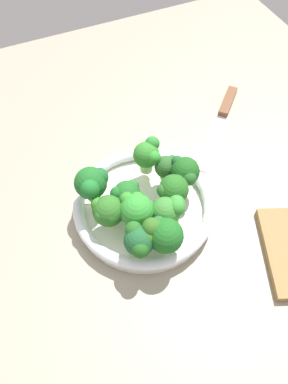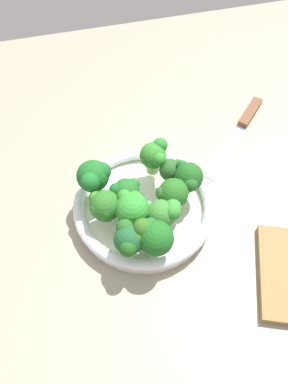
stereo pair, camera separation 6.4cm
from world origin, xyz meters
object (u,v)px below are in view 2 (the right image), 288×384
Objects in this scene: broccoli_floret_2 at (173,193)px; broccoli_floret_3 at (132,209)px; broccoli_floret_7 at (154,156)px; broccoli_floret_4 at (171,170)px; broccoli_floret_9 at (129,239)px; broccoli_floret_5 at (126,192)px; broccoli_floret_10 at (154,236)px; broccoli_floret_6 at (188,178)px; broccoli_floret_8 at (164,214)px; broccoli_floret_1 at (104,205)px; knife at (242,126)px; broccoli_floret_0 at (94,177)px; bowl at (144,207)px.

broccoli_floret_2 is 0.97× the size of broccoli_floret_3.
broccoli_floret_2 is at bearing -84.05° from broccoli_floret_7.
broccoli_floret_4 is 16.63cm from broccoli_floret_9.
broccoli_floret_10 reaches higher than broccoli_floret_5.
broccoli_floret_6 reaches higher than broccoli_floret_8.
broccoli_floret_1 is 39.44cm from knife.
broccoli_floret_5 is (-7.76, 2.49, -0.29)cm from broccoli_floret_2.
broccoli_floret_0 is at bearing -168.86° from broccoli_floret_7.
bowl is 9.81cm from broccoli_floret_7.
broccoli_floret_1 is 0.93× the size of broccoli_floret_2.
broccoli_floret_5 is at bearing -152.06° from knife.
broccoli_floret_5 is 0.30× the size of knife.
broccoli_floret_5 and broccoli_floret_8 have the same top height.
broccoli_floret_0 is 9.41cm from broccoli_floret_3.
broccoli_floret_0 is 1.12× the size of broccoli_floret_2.
broccoli_floret_9 reaches higher than bowl.
knife is (25.07, 21.96, -6.92)cm from broccoli_floret_8.
broccoli_floret_2 is at bearing -105.01° from broccoli_floret_4.
broccoli_floret_3 reaches higher than broccoli_floret_5.
broccoli_floret_6 is 8.61cm from broccoli_floret_8.
broccoli_floret_6 is at bearing -13.86° from broccoli_floret_0.
broccoli_floret_1 is 4.68cm from broccoli_floret_5.
broccoli_floret_7 is 17.81cm from broccoli_floret_9.
broccoli_floret_3 reaches higher than broccoli_floret_4.
broccoli_floret_8 is (10.14, -9.91, -1.07)cm from broccoli_floret_0.
broccoli_floret_9 is 41.33cm from knife.
broccoli_floret_9 reaches higher than knife.
broccoli_floret_4 is (13.65, 4.85, -0.42)cm from broccoli_floret_1.
broccoli_floret_0 is at bearing 176.80° from broccoli_floret_4.
broccoli_floret_9 is (-10.94, -12.51, 0.66)cm from broccoli_floret_4.
broccoli_floret_10 reaches higher than broccoli_floret_4.
broccoli_floret_0 reaches higher than broccoli_floret_1.
broccoli_floret_9 reaches higher than broccoli_floret_5.
broccoli_floret_0 reaches higher than broccoli_floret_3.
broccoli_floret_3 is 1.00× the size of broccoli_floret_10.
broccoli_floret_4 is at bearing 61.85° from broccoli_floret_10.
broccoli_floret_9 is (2.71, -7.66, 0.24)cm from broccoli_floret_1.
broccoli_floret_4 is 0.79× the size of broccoli_floret_6.
broccoli_floret_0 is at bearing 166.14° from broccoli_floret_6.
broccoli_floret_4 is at bearing 18.88° from broccoli_floret_5.
broccoli_floret_2 is 11.65cm from broccoli_floret_9.
bowl is 11.50cm from broccoli_floret_10.
broccoli_floret_5 is at bearing -161.12° from broccoli_floret_4.
broccoli_floret_9 is at bearing 170.11° from broccoli_floret_10.
broccoli_floret_2 is 30.00cm from knife.
broccoli_floret_7 reaches higher than bowl.
bowl is 10.25cm from broccoli_floret_6.
broccoli_floret_1 is (0.64, -5.65, -1.15)cm from broccoli_floret_0.
broccoli_floret_3 reaches higher than knife.
broccoli_floret_7 is 26.41cm from knife.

